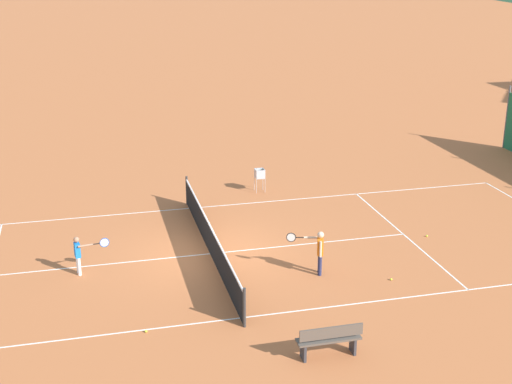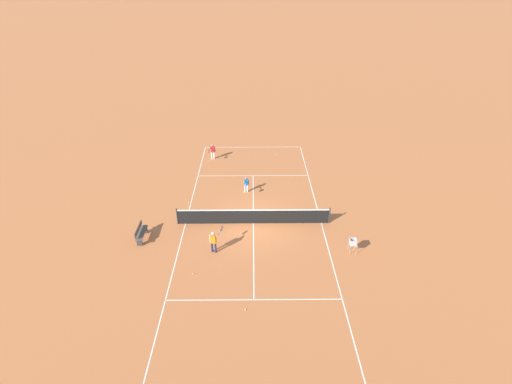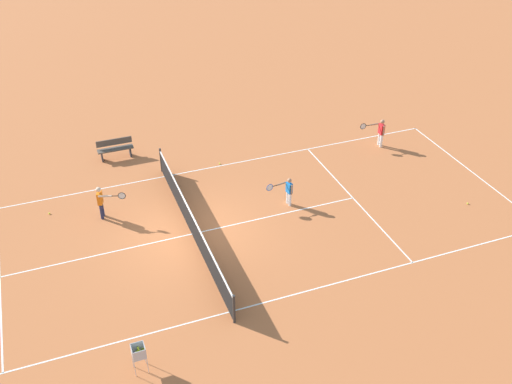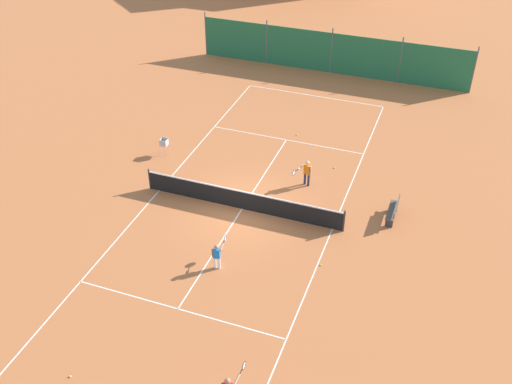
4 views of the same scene
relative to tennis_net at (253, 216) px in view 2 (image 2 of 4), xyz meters
name	(u,v)px [view 2 (image 2 of 4)]	position (x,y,z in m)	size (l,w,h in m)	color
ground_plane	(253,223)	(0.00, 0.00, -0.50)	(600.00, 600.00, 0.00)	#BC6638
court_line_markings	(253,223)	(0.00, 0.00, -0.50)	(8.25, 23.85, 0.01)	white
tennis_net	(253,216)	(0.00, 0.00, 0.00)	(9.18, 0.08, 1.06)	#2D2D2D
player_far_service	(246,184)	(0.48, -3.86, 0.18)	(0.39, 1.00, 1.15)	white
player_far_baseline	(214,240)	(2.12, 2.74, 0.26)	(0.69, 1.00, 1.30)	#23284C
player_near_baseline	(212,151)	(3.25, -9.43, 0.25)	(0.45, 1.05, 1.28)	white
tennis_ball_near_corner	(189,203)	(4.23, -2.39, -0.47)	(0.07, 0.07, 0.07)	#CCE033
tennis_ball_far_corner	(193,274)	(3.04, 4.60, -0.47)	(0.07, 0.07, 0.07)	#CCE033
tennis_ball_by_net_left	(276,154)	(-1.92, -10.25, -0.47)	(0.07, 0.07, 0.07)	#CCE033
tennis_ball_by_net_right	(245,310)	(0.39, 7.04, -0.47)	(0.07, 0.07, 0.07)	#CCE033
ball_hopper	(353,243)	(-5.30, 2.91, 0.16)	(0.36, 0.36, 0.89)	#B7B7BC
courtside_bench	(141,233)	(6.34, 1.56, -0.05)	(0.36, 1.50, 0.84)	#51473D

